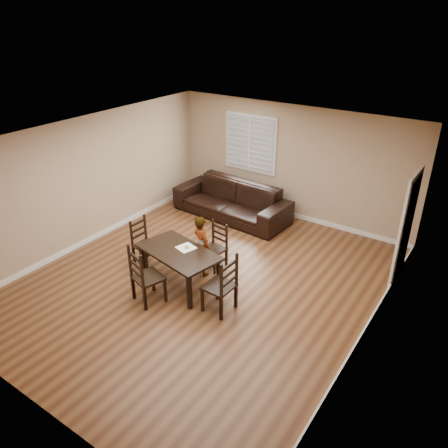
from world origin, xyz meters
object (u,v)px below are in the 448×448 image
at_px(child, 202,246).
at_px(donut, 187,247).
at_px(sofa, 231,200).
at_px(chair_near, 218,246).
at_px(chair_far, 141,279).
at_px(chair_left, 142,242).
at_px(chair_right, 225,288).
at_px(dining_table, 179,255).

bearing_deg(child, donut, 103.75).
relative_size(child, sofa, 0.42).
height_order(chair_near, child, child).
bearing_deg(chair_far, child, -84.08).
height_order(child, donut, child).
height_order(chair_far, donut, chair_far).
distance_m(chair_left, sofa, 2.79).
distance_m(chair_far, chair_right, 1.46).
height_order(dining_table, chair_near, chair_near).
height_order(chair_near, chair_far, chair_far).
height_order(dining_table, chair_left, chair_left).
xyz_separation_m(chair_right, donut, (-1.10, 0.37, 0.24)).
height_order(chair_near, chair_left, chair_left).
xyz_separation_m(dining_table, chair_near, (0.18, 0.95, -0.20)).
bearing_deg(dining_table, donut, 83.66).
height_order(chair_right, child, child).
height_order(chair_near, donut, chair_near).
xyz_separation_m(chair_near, chair_right, (0.97, -1.16, 0.07)).
relative_size(chair_far, donut, 11.41).
height_order(dining_table, donut, donut).
relative_size(chair_right, sofa, 0.38).
xyz_separation_m(chair_far, chair_right, (1.33, 0.59, -0.00)).
height_order(child, sofa, child).
bearing_deg(chair_near, donut, -91.21).
bearing_deg(sofa, chair_far, -76.58).
xyz_separation_m(chair_far, donut, (0.23, 0.97, 0.24)).
relative_size(chair_near, child, 0.77).
distance_m(dining_table, chair_near, 0.99).
relative_size(child, donut, 12.65).
xyz_separation_m(dining_table, child, (0.11, 0.54, -0.02)).
bearing_deg(chair_near, chair_left, -142.46).
bearing_deg(chair_right, donut, -106.57).
bearing_deg(chair_near, sofa, 124.74).
relative_size(chair_far, chair_right, 1.01).
xyz_separation_m(chair_near, donut, (-0.13, -0.79, 0.31)).
bearing_deg(dining_table, sofa, 116.79).
relative_size(chair_near, chair_right, 0.86).
bearing_deg(chair_left, sofa, -4.57).
relative_size(chair_left, sofa, 0.33).
bearing_deg(dining_table, chair_near, 90.35).
bearing_deg(child, chair_far, 100.26).
bearing_deg(chair_right, chair_near, -137.91).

